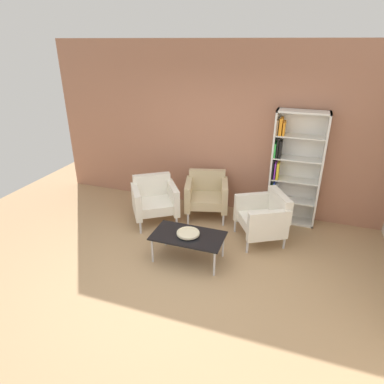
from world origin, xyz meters
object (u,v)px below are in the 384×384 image
armchair_near_window (154,199)px  armchair_corner_red (264,216)px  coffee_table_low (188,237)px  armchair_spare_guest (207,194)px  bookshelf_tall (291,170)px  decorative_bowl (188,233)px

armchair_near_window → armchair_corner_red: 1.85m
coffee_table_low → armchair_near_window: armchair_near_window is taller
coffee_table_low → armchair_spare_guest: armchair_spare_guest is taller
bookshelf_tall → armchair_corner_red: size_ratio=2.04×
armchair_near_window → armchair_spare_guest: size_ratio=1.10×
bookshelf_tall → decorative_bowl: bearing=-126.0°
coffee_table_low → armchair_corner_red: bearing=43.4°
decorative_bowl → armchair_near_window: armchair_near_window is taller
bookshelf_tall → armchair_spare_guest: (-1.35, -0.30, -0.52)m
bookshelf_tall → armchair_near_window: size_ratio=2.01×
armchair_near_window → armchair_spare_guest: (0.78, 0.49, 0.00)m
coffee_table_low → armchair_spare_guest: size_ratio=1.17×
coffee_table_low → armchair_corner_red: 1.27m
bookshelf_tall → decorative_bowl: 2.11m
decorative_bowl → armchair_spare_guest: bearing=96.2°
decorative_bowl → armchair_spare_guest: armchair_spare_guest is taller
armchair_near_window → bookshelf_tall: bearing=-14.2°
bookshelf_tall → armchair_corner_red: (-0.28, -0.78, -0.52)m
coffee_table_low → decorative_bowl: (0.00, 0.00, 0.07)m
armchair_spare_guest → armchair_corner_red: 1.17m
bookshelf_tall → decorative_bowl: size_ratio=5.94×
decorative_bowl → armchair_corner_red: (0.92, 0.88, -0.02)m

